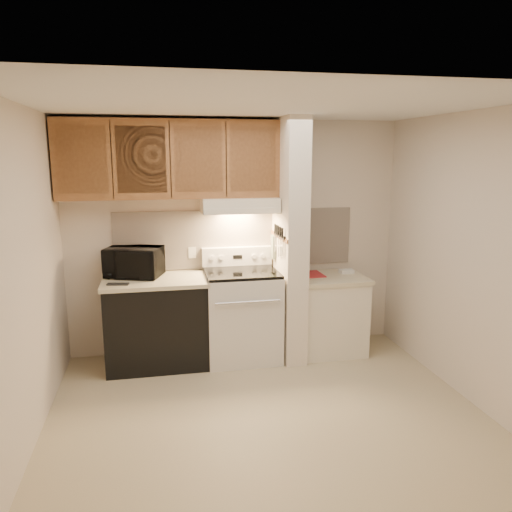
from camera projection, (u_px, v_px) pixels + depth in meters
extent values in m
plane|color=#C2B28D|center=(265.00, 410.00, 4.24)|extent=(3.60, 3.60, 0.00)
plane|color=white|center=(267.00, 105.00, 3.74)|extent=(3.60, 3.60, 0.00)
cube|color=beige|center=(236.00, 237.00, 5.43)|extent=(3.60, 2.50, 0.02)
cube|color=beige|center=(26.00, 278.00, 3.64)|extent=(0.02, 3.00, 2.50)
cube|color=beige|center=(468.00, 258.00, 4.34)|extent=(0.02, 3.00, 2.50)
cube|color=white|center=(236.00, 239.00, 5.42)|extent=(2.60, 0.02, 0.63)
cube|color=silver|center=(242.00, 316.00, 5.26)|extent=(0.76, 0.65, 0.92)
cube|color=black|center=(247.00, 322.00, 4.94)|extent=(0.50, 0.01, 0.30)
cylinder|color=silver|center=(248.00, 302.00, 4.86)|extent=(0.65, 0.02, 0.02)
cube|color=black|center=(242.00, 272.00, 5.16)|extent=(0.74, 0.64, 0.03)
cube|color=silver|center=(237.00, 256.00, 5.41)|extent=(0.76, 0.08, 0.20)
cube|color=black|center=(238.00, 257.00, 5.37)|extent=(0.10, 0.01, 0.04)
cylinder|color=silver|center=(212.00, 258.00, 5.31)|extent=(0.05, 0.02, 0.05)
cylinder|color=silver|center=(221.00, 258.00, 5.33)|extent=(0.05, 0.02, 0.05)
cylinder|color=silver|center=(254.00, 256.00, 5.40)|extent=(0.05, 0.02, 0.05)
cylinder|color=silver|center=(263.00, 256.00, 5.42)|extent=(0.05, 0.02, 0.05)
cube|color=black|center=(157.00, 324.00, 5.10)|extent=(1.00, 0.63, 0.87)
cube|color=beige|center=(155.00, 281.00, 5.01)|extent=(1.04, 0.67, 0.04)
cube|color=black|center=(118.00, 284.00, 4.76)|extent=(0.21, 0.10, 0.01)
cylinder|color=#2B6569|center=(124.00, 270.00, 5.14)|extent=(0.10, 0.10, 0.11)
cube|color=white|center=(192.00, 253.00, 5.34)|extent=(0.08, 0.01, 0.12)
imported|color=black|center=(134.00, 262.00, 5.07)|extent=(0.63, 0.52, 0.30)
cube|color=silver|center=(290.00, 241.00, 5.19)|extent=(0.22, 0.70, 2.50)
cube|color=#976035|center=(279.00, 236.00, 5.16)|extent=(0.01, 0.70, 0.04)
cube|color=black|center=(280.00, 235.00, 5.11)|extent=(0.02, 0.42, 0.04)
cube|color=silver|center=(282.00, 248.00, 4.97)|extent=(0.01, 0.03, 0.16)
cylinder|color=black|center=(282.00, 233.00, 4.94)|extent=(0.02, 0.02, 0.10)
cube|color=silver|center=(280.00, 247.00, 5.04)|extent=(0.01, 0.04, 0.18)
cylinder|color=black|center=(280.00, 232.00, 5.02)|extent=(0.02, 0.02, 0.10)
cube|color=silver|center=(279.00, 247.00, 5.12)|extent=(0.01, 0.04, 0.20)
cylinder|color=black|center=(278.00, 230.00, 5.10)|extent=(0.02, 0.02, 0.10)
cube|color=silver|center=(276.00, 243.00, 5.21)|extent=(0.01, 0.04, 0.16)
cylinder|color=black|center=(277.00, 230.00, 5.16)|extent=(0.02, 0.02, 0.10)
cube|color=silver|center=(274.00, 243.00, 5.29)|extent=(0.01, 0.04, 0.18)
cylinder|color=black|center=(275.00, 229.00, 5.23)|extent=(0.02, 0.02, 0.10)
cube|color=gray|center=(273.00, 247.00, 5.35)|extent=(0.03, 0.10, 0.25)
cube|color=white|center=(329.00, 316.00, 5.45)|extent=(0.70, 0.60, 0.81)
cube|color=beige|center=(330.00, 278.00, 5.37)|extent=(0.74, 0.64, 0.04)
cube|color=#B7292E|center=(312.00, 274.00, 5.42)|extent=(0.24, 0.32, 0.01)
cube|color=white|center=(347.00, 271.00, 5.49)|extent=(0.15, 0.10, 0.04)
cube|color=white|center=(239.00, 205.00, 5.14)|extent=(0.78, 0.44, 0.15)
cube|color=white|center=(243.00, 211.00, 4.95)|extent=(0.78, 0.04, 0.06)
cube|color=#976035|center=(170.00, 159.00, 4.96)|extent=(2.18, 0.33, 0.77)
cube|color=#976035|center=(81.00, 160.00, 4.65)|extent=(0.46, 0.01, 0.63)
cube|color=black|center=(112.00, 160.00, 4.70)|extent=(0.01, 0.01, 0.73)
cube|color=#976035|center=(141.00, 160.00, 4.75)|extent=(0.46, 0.01, 0.63)
cube|color=black|center=(170.00, 160.00, 4.80)|extent=(0.01, 0.01, 0.73)
cube|color=#976035|center=(199.00, 159.00, 4.86)|extent=(0.46, 0.01, 0.63)
cube|color=black|center=(226.00, 159.00, 4.91)|extent=(0.01, 0.01, 0.73)
cube|color=#976035|center=(253.00, 159.00, 4.97)|extent=(0.46, 0.01, 0.63)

